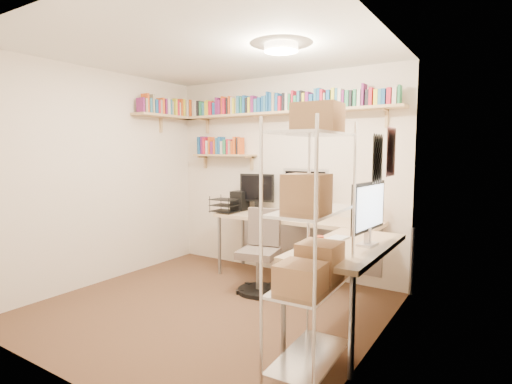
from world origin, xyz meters
The scene contains 6 objects.
ground centered at (0.00, 0.00, 0.00)m, with size 3.20×3.20×0.00m, color #4D3821.
room_shell centered at (0.00, 0.00, 1.55)m, with size 3.24×3.04×2.52m.
wall_shelves centered at (-0.43, 1.30, 2.02)m, with size 3.12×1.09×0.80m.
corner_desk centered at (0.50, 0.95, 0.77)m, with size 2.39×2.02×1.35m.
office_chair centered at (0.17, 0.70, 0.39)m, with size 0.49×0.49×0.92m.
wire_rack centered at (1.36, -0.55, 1.07)m, with size 0.41×0.78×1.88m.
Camera 1 is at (2.47, -2.97, 1.56)m, focal length 28.00 mm.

